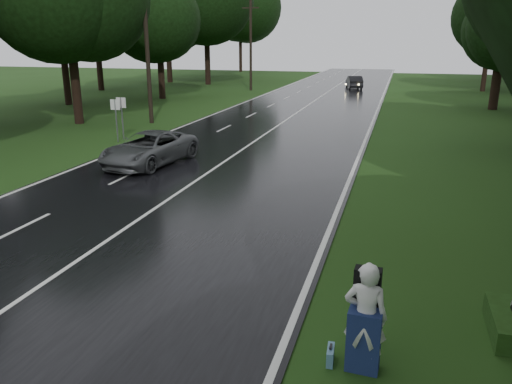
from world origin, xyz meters
TOP-DOWN VIEW (x-y plane):
  - ground at (0.00, 0.00)m, footprint 160.00×160.00m
  - road at (0.00, 20.00)m, footprint 12.00×140.00m
  - lane_center at (0.00, 20.00)m, footprint 0.12×140.00m
  - grey_car at (-3.04, 10.21)m, footprint 3.08×5.41m
  - far_car at (2.26, 49.59)m, footprint 2.41×4.49m
  - hitchhiker at (7.23, -1.91)m, footprint 0.74×0.67m
  - suitcase at (6.68, -1.90)m, footprint 0.14×0.41m
  - utility_pole_mid at (-8.50, 20.93)m, footprint 1.80×0.28m
  - utility_pole_far at (-8.50, 44.44)m, footprint 1.80×0.28m
  - road_sign_a at (-7.20, 14.47)m, footprint 0.55×0.10m
  - road_sign_b at (-7.20, 15.08)m, footprint 0.56×0.10m
  - tree_left_d at (-13.03, 19.40)m, footprint 9.39×9.39m
  - tree_left_e at (-14.30, 34.42)m, footprint 8.16×8.16m
  - tree_left_f at (-15.84, 50.36)m, footprint 11.56×11.56m
  - tree_right_e at (14.66, 34.59)m, footprint 7.16×7.16m
  - tree_right_f at (15.96, 50.27)m, footprint 8.96×8.96m

SIDE VIEW (x-z plane):
  - ground at x=0.00m, z-range 0.00..0.00m
  - utility_pole_mid at x=-8.50m, z-range -5.23..5.23m
  - utility_pole_far at x=-8.50m, z-range -4.77..4.77m
  - road_sign_a at x=-7.20m, z-range -1.15..1.15m
  - road_sign_b at x=-7.20m, z-range -1.17..1.17m
  - tree_left_d at x=-13.03m, z-range -7.34..7.34m
  - tree_left_e at x=-14.30m, z-range -6.37..6.37m
  - tree_left_f at x=-15.84m, z-range -9.03..9.03m
  - tree_right_e at x=14.66m, z-range -5.59..5.59m
  - tree_right_f at x=15.96m, z-range -7.00..7.00m
  - road at x=0.00m, z-range 0.00..0.04m
  - lane_center at x=0.00m, z-range 0.04..0.05m
  - suitcase at x=6.68m, z-range 0.00..0.28m
  - far_car at x=2.26m, z-range 0.04..1.44m
  - grey_car at x=-3.04m, z-range 0.04..1.46m
  - hitchhiker at x=7.23m, z-range -0.07..1.90m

